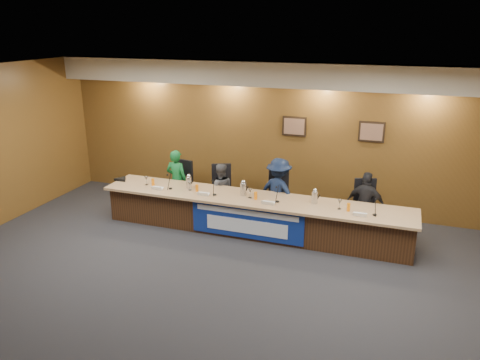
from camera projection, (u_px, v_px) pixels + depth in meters
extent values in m
plane|color=black|center=(205.00, 295.00, 7.14)|extent=(10.00, 10.00, 0.00)
cube|color=silver|center=(199.00, 82.00, 6.12)|extent=(10.00, 8.00, 0.04)
cube|color=brown|center=(276.00, 136.00, 10.20)|extent=(10.00, 0.04, 3.20)
cube|color=beige|center=(275.00, 74.00, 9.55)|extent=(10.00, 0.50, 0.50)
cube|color=#3A2111|center=(253.00, 216.00, 9.17)|extent=(6.00, 0.80, 0.70)
cube|color=#A37E55|center=(253.00, 199.00, 9.01)|extent=(6.10, 0.95, 0.05)
cube|color=navy|center=(247.00, 222.00, 8.79)|extent=(2.20, 0.02, 0.65)
cube|color=silver|center=(246.00, 213.00, 8.72)|extent=(2.00, 0.01, 0.10)
cube|color=silver|center=(246.00, 227.00, 8.80)|extent=(1.60, 0.01, 0.28)
cube|color=black|center=(294.00, 126.00, 9.97)|extent=(0.52, 0.04, 0.42)
cube|color=black|center=(372.00, 132.00, 9.47)|extent=(0.52, 0.04, 0.42)
imported|color=#0E5725|center=(177.00, 181.00, 10.17)|extent=(0.53, 0.38, 1.37)
imported|color=#4A4B4F|center=(220.00, 190.00, 9.89)|extent=(0.70, 0.64, 1.17)
imported|color=#0E1933|center=(279.00, 192.00, 9.45)|extent=(1.02, 0.78, 1.40)
imported|color=black|center=(366.00, 205.00, 8.92)|extent=(0.81, 0.46, 1.29)
cube|color=black|center=(179.00, 188.00, 10.33)|extent=(0.55, 0.55, 0.08)
cube|color=black|center=(222.00, 193.00, 10.01)|extent=(0.63, 0.63, 0.08)
cube|color=black|center=(280.00, 200.00, 9.61)|extent=(0.63, 0.63, 0.08)
cube|color=black|center=(365.00, 211.00, 9.06)|extent=(0.59, 0.59, 0.08)
cube|color=white|center=(156.00, 188.00, 9.39)|extent=(0.24, 0.08, 0.10)
cylinder|color=black|center=(170.00, 188.00, 9.46)|extent=(0.07, 0.07, 0.02)
cylinder|color=orange|center=(153.00, 182.00, 9.64)|extent=(0.06, 0.06, 0.15)
cylinder|color=silver|center=(146.00, 181.00, 9.68)|extent=(0.08, 0.08, 0.18)
cube|color=white|center=(203.00, 194.00, 9.08)|extent=(0.24, 0.08, 0.10)
cylinder|color=black|center=(215.00, 195.00, 9.13)|extent=(0.07, 0.07, 0.02)
cylinder|color=orange|center=(197.00, 188.00, 9.29)|extent=(0.06, 0.06, 0.15)
cylinder|color=silver|center=(190.00, 186.00, 9.37)|extent=(0.08, 0.08, 0.18)
cube|color=white|center=(268.00, 203.00, 8.62)|extent=(0.24, 0.08, 0.10)
cylinder|color=black|center=(277.00, 202.00, 8.77)|extent=(0.07, 0.07, 0.02)
cylinder|color=orange|center=(256.00, 196.00, 8.88)|extent=(0.06, 0.06, 0.15)
cylinder|color=silver|center=(250.00, 193.00, 8.96)|extent=(0.08, 0.08, 0.18)
cube|color=white|center=(360.00, 214.00, 8.09)|extent=(0.24, 0.08, 0.10)
cylinder|color=black|center=(375.00, 215.00, 8.17)|extent=(0.07, 0.07, 0.02)
cylinder|color=orange|center=(348.00, 207.00, 8.33)|extent=(0.06, 0.06, 0.15)
cylinder|color=silver|center=(340.00, 204.00, 8.41)|extent=(0.08, 0.08, 0.18)
cylinder|color=silver|center=(189.00, 183.00, 9.49)|extent=(0.12, 0.12, 0.24)
cylinder|color=silver|center=(243.00, 189.00, 9.08)|extent=(0.12, 0.12, 0.25)
cylinder|color=silver|center=(315.00, 197.00, 8.67)|extent=(0.12, 0.12, 0.23)
cylinder|color=black|center=(122.00, 179.00, 9.98)|extent=(0.32, 0.32, 0.05)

